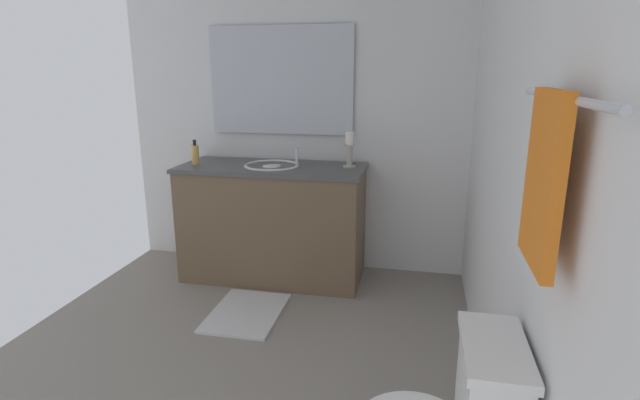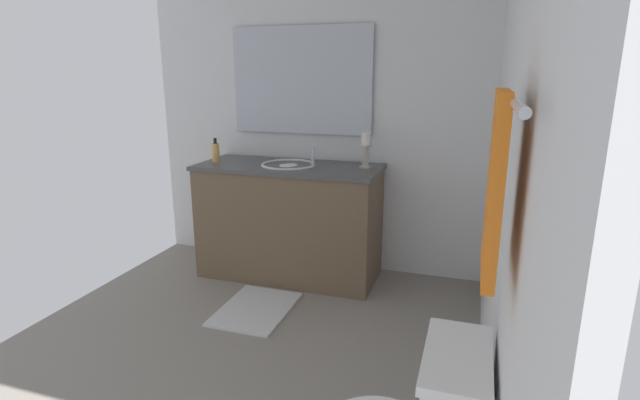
{
  "view_description": "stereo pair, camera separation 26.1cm",
  "coord_description": "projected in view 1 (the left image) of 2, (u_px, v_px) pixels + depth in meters",
  "views": [
    {
      "loc": [
        2.09,
        0.96,
        1.53
      ],
      "look_at": [
        -0.25,
        0.47,
        0.89
      ],
      "focal_mm": 27.36,
      "sensor_mm": 36.0,
      "label": 1
    },
    {
      "loc": [
        2.02,
        1.21,
        1.53
      ],
      "look_at": [
        -0.25,
        0.47,
        0.89
      ],
      "focal_mm": 27.36,
      "sensor_mm": 36.0,
      "label": 2
    }
  ],
  "objects": [
    {
      "name": "towel_near_vanity",
      "position": [
        544.0,
        180.0,
        1.19
      ],
      "size": [
        0.28,
        0.03,
        0.44
      ],
      "primitive_type": "cube",
      "color": "orange",
      "rests_on": "towel_bar"
    },
    {
      "name": "soap_bottle",
      "position": [
        195.0,
        154.0,
        3.58
      ],
      "size": [
        0.06,
        0.06,
        0.18
      ],
      "color": "#E5B259",
      "rests_on": "vanity_cabinet"
    },
    {
      "name": "floor",
      "position": [
        224.0,
        372.0,
        2.57
      ],
      "size": [
        3.13,
        2.67,
        0.02
      ],
      "primitive_type": "cube",
      "color": "gray",
      "rests_on": "ground"
    },
    {
      "name": "candle_holder_tall",
      "position": [
        350.0,
        149.0,
        3.45
      ],
      "size": [
        0.09,
        0.09,
        0.25
      ],
      "color": "#B7B2A5",
      "rests_on": "vanity_cabinet"
    },
    {
      "name": "mirror",
      "position": [
        281.0,
        81.0,
        3.64
      ],
      "size": [
        0.02,
        1.1,
        0.79
      ],
      "primitive_type": "cube",
      "color": "silver"
    },
    {
      "name": "bath_mat",
      "position": [
        246.0,
        313.0,
        3.16
      ],
      "size": [
        0.6,
        0.44,
        0.02
      ],
      "primitive_type": "cube",
      "color": "silver",
      "rests_on": "ground"
    },
    {
      "name": "vanity_cabinet",
      "position": [
        273.0,
        222.0,
        3.64
      ],
      "size": [
        0.58,
        1.36,
        0.86
      ],
      "color": "brown",
      "rests_on": "ground"
    },
    {
      "name": "wall_left",
      "position": [
        295.0,
        111.0,
        3.73
      ],
      "size": [
        0.04,
        2.67,
        2.45
      ],
      "primitive_type": "cube",
      "color": "white",
      "rests_on": "ground"
    },
    {
      "name": "sink_basin",
      "position": [
        272.0,
        171.0,
        3.54
      ],
      "size": [
        0.4,
        0.4,
        0.24
      ],
      "color": "white",
      "rests_on": "vanity_cabinet"
    },
    {
      "name": "towel_bar",
      "position": [
        562.0,
        98.0,
        1.14
      ],
      "size": [
        0.76,
        0.02,
        0.02
      ],
      "primitive_type": "cylinder",
      "rotation": [
        0.0,
        1.57,
        0.0
      ],
      "color": "silver"
    },
    {
      "name": "wall_back",
      "position": [
        515.0,
        148.0,
        1.98
      ],
      "size": [
        3.13,
        0.04,
        2.45
      ],
      "primitive_type": "cube",
      "color": "white",
      "rests_on": "ground"
    }
  ]
}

